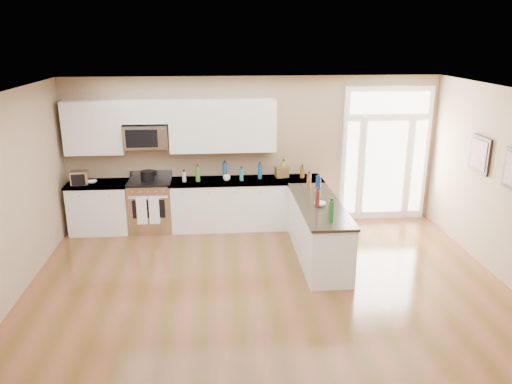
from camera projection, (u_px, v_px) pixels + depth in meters
ground at (278, 338)px, 6.06m from camera, size 8.00×8.00×0.00m
room_shell at (281, 205)px, 5.54m from camera, size 8.00×8.00×8.00m
back_cabinet_left at (100, 209)px, 9.21m from camera, size 1.10×0.66×0.94m
back_cabinet_right at (247, 205)px, 9.42m from camera, size 2.85×0.66×0.94m
peninsula_cabinet at (318, 232)px, 8.13m from camera, size 0.69×2.32×0.94m
upper_cabinet_left at (93, 128)px, 8.90m from camera, size 1.04×0.33×0.95m
upper_cabinet_right at (223, 126)px, 9.08m from camera, size 1.94×0.33×0.95m
upper_cabinet_short at (145, 112)px, 8.89m from camera, size 0.82×0.33×0.40m
microwave at (146, 136)px, 8.98m from camera, size 0.78×0.41×0.42m
entry_door at (385, 154)px, 9.62m from camera, size 1.70×0.10×2.60m
wall_art_near at (480, 154)px, 7.90m from camera, size 0.05×0.58×0.58m
kitchen_range at (151, 205)px, 9.27m from camera, size 0.79×0.70×1.08m
stockpot at (148, 175)px, 9.16m from camera, size 0.31×0.31×0.19m
toaster_oven at (80, 178)px, 8.90m from camera, size 0.32×0.26×0.26m
cardboard_box at (282, 172)px, 9.40m from camera, size 0.27×0.21×0.19m
bowl_left at (92, 182)px, 9.04m from camera, size 0.21×0.21×0.04m
bowl_peninsula at (320, 204)px, 7.84m from camera, size 0.21×0.21×0.06m
cup_counter at (227, 178)px, 9.18m from camera, size 0.16×0.16×0.10m
counter_bottles at (274, 182)px, 8.65m from camera, size 2.37×2.44×0.32m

